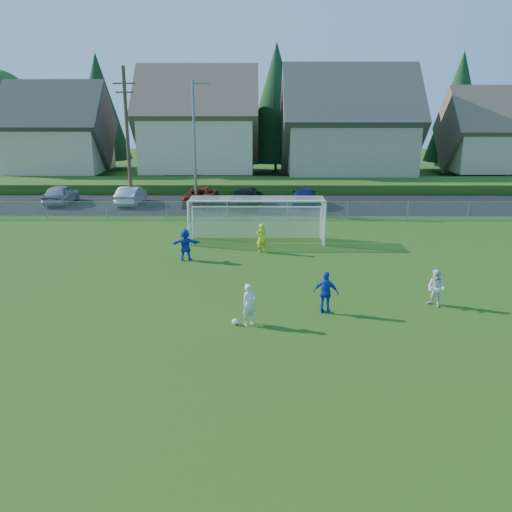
% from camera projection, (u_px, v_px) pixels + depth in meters
% --- Properties ---
extents(ground, '(160.00, 160.00, 0.00)m').
position_uv_depth(ground, '(254.00, 384.00, 14.87)').
color(ground, '#193D0C').
rests_on(ground, ground).
extents(asphalt_lot, '(60.00, 60.00, 0.00)m').
position_uv_depth(asphalt_lot, '(257.00, 204.00, 41.33)').
color(asphalt_lot, black).
rests_on(asphalt_lot, ground).
extents(grass_embankment, '(70.00, 6.00, 0.80)m').
position_uv_depth(grass_embankment, '(258.00, 185.00, 48.44)').
color(grass_embankment, '#1E420F').
rests_on(grass_embankment, ground).
extents(soccer_ball, '(0.22, 0.22, 0.22)m').
position_uv_depth(soccer_ball, '(235.00, 322.00, 18.83)').
color(soccer_ball, white).
rests_on(soccer_ball, ground).
extents(player_white_a, '(0.65, 0.61, 1.49)m').
position_uv_depth(player_white_a, '(249.00, 305.00, 18.65)').
color(player_white_a, silver).
rests_on(player_white_a, ground).
extents(player_white_b, '(0.86, 0.88, 1.43)m').
position_uv_depth(player_white_b, '(436.00, 288.00, 20.39)').
color(player_white_b, silver).
rests_on(player_white_b, ground).
extents(player_blue_a, '(0.99, 0.64, 1.57)m').
position_uv_depth(player_blue_a, '(326.00, 293.00, 19.73)').
color(player_blue_a, '#133BB2').
rests_on(player_blue_a, ground).
extents(player_blue_b, '(1.50, 0.65, 1.57)m').
position_uv_depth(player_blue_b, '(185.00, 244.00, 26.45)').
color(player_blue_b, '#133BB2').
rests_on(player_blue_b, ground).
extents(goalkeeper, '(0.64, 0.53, 1.51)m').
position_uv_depth(goalkeeper, '(261.00, 238.00, 27.83)').
color(goalkeeper, '#C7E51B').
rests_on(goalkeeper, ground).
extents(car_a, '(1.80, 4.37, 1.48)m').
position_uv_depth(car_a, '(61.00, 194.00, 41.33)').
color(car_a, '#989A9F').
rests_on(car_a, ground).
extents(car_b, '(1.56, 4.26, 1.39)m').
position_uv_depth(car_b, '(131.00, 195.00, 41.05)').
color(car_b, '#BDBDBD').
rests_on(car_b, ground).
extents(car_c, '(2.47, 5.03, 1.38)m').
position_uv_depth(car_c, '(201.00, 195.00, 41.10)').
color(car_c, '#64200B').
rests_on(car_c, ground).
extents(car_d, '(2.58, 5.29, 1.48)m').
position_uv_depth(car_d, '(246.00, 197.00, 40.10)').
color(car_d, black).
rests_on(car_d, ground).
extents(car_e, '(2.08, 4.48, 1.49)m').
position_uv_depth(car_e, '(304.00, 195.00, 40.78)').
color(car_e, '#131B43').
rests_on(car_e, ground).
extents(soccer_goal, '(7.42, 1.90, 2.50)m').
position_uv_depth(soccer_goal, '(257.00, 212.00, 29.87)').
color(soccer_goal, white).
rests_on(soccer_goal, ground).
extents(chainlink_fence, '(52.06, 0.06, 1.20)m').
position_uv_depth(chainlink_fence, '(257.00, 210.00, 35.87)').
color(chainlink_fence, gray).
rests_on(chainlink_fence, ground).
extents(streetlight, '(1.38, 0.18, 9.00)m').
position_uv_depth(streetlight, '(195.00, 141.00, 38.60)').
color(streetlight, slate).
rests_on(streetlight, ground).
extents(utility_pole, '(1.60, 0.26, 10.00)m').
position_uv_depth(utility_pole, '(127.00, 136.00, 39.50)').
color(utility_pole, '#473321').
rests_on(utility_pole, ground).
extents(houses_row, '(53.90, 11.45, 13.27)m').
position_uv_depth(houses_row, '(278.00, 104.00, 53.73)').
color(houses_row, tan).
rests_on(houses_row, ground).
extents(tree_row, '(65.98, 12.36, 13.80)m').
position_uv_depth(tree_row, '(267.00, 108.00, 59.89)').
color(tree_row, '#382616').
rests_on(tree_row, ground).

